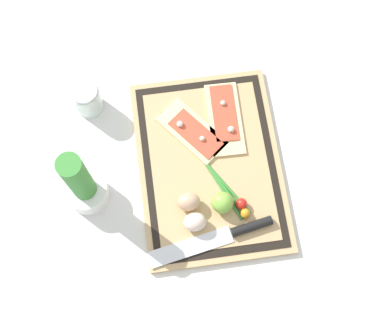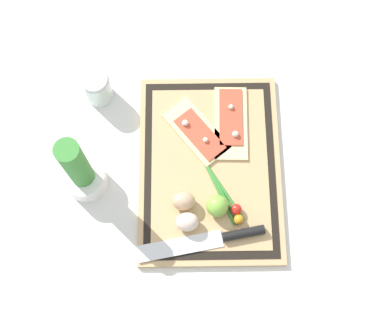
# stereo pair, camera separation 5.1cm
# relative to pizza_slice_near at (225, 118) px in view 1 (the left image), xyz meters

# --- Properties ---
(ground_plane) EXTENTS (6.00, 6.00, 0.00)m
(ground_plane) POSITION_rel_pizza_slice_near_xyz_m (-0.12, 0.06, -0.02)
(ground_plane) COLOR silver
(cutting_board) EXTENTS (0.48, 0.35, 0.02)m
(cutting_board) POSITION_rel_pizza_slice_near_xyz_m (-0.12, 0.06, -0.01)
(cutting_board) COLOR tan
(cutting_board) RESTS_ON ground_plane
(pizza_slice_near) EXTENTS (0.20, 0.09, 0.02)m
(pizza_slice_near) POSITION_rel_pizza_slice_near_xyz_m (0.00, 0.00, 0.00)
(pizza_slice_near) COLOR beige
(pizza_slice_near) RESTS_ON cutting_board
(pizza_slice_far) EXTENTS (0.19, 0.17, 0.02)m
(pizza_slice_far) POSITION_rel_pizza_slice_near_xyz_m (-0.03, 0.09, 0.00)
(pizza_slice_far) COLOR beige
(pizza_slice_far) RESTS_ON cutting_board
(knife) EXTENTS (0.08, 0.30, 0.02)m
(knife) POSITION_rel_pizza_slice_near_xyz_m (-0.29, 0.03, 0.00)
(knife) COLOR silver
(knife) RESTS_ON cutting_board
(egg_brown) EXTENTS (0.04, 0.05, 0.04)m
(egg_brown) POSITION_rel_pizza_slice_near_xyz_m (-0.21, 0.12, 0.02)
(egg_brown) COLOR tan
(egg_brown) RESTS_ON cutting_board
(egg_pink) EXTENTS (0.04, 0.05, 0.04)m
(egg_pink) POSITION_rel_pizza_slice_near_xyz_m (-0.26, 0.11, 0.02)
(egg_pink) COLOR beige
(egg_pink) RESTS_ON cutting_board
(lime) EXTENTS (0.05, 0.05, 0.05)m
(lime) POSITION_rel_pizza_slice_near_xyz_m (-0.22, 0.04, 0.02)
(lime) COLOR #7FB742
(lime) RESTS_ON cutting_board
(cherry_tomato_red) EXTENTS (0.03, 0.03, 0.03)m
(cherry_tomato_red) POSITION_rel_pizza_slice_near_xyz_m (-0.23, -0.00, 0.01)
(cherry_tomato_red) COLOR red
(cherry_tomato_red) RESTS_ON cutting_board
(cherry_tomato_yellow) EXTENTS (0.02, 0.02, 0.02)m
(cherry_tomato_yellow) POSITION_rel_pizza_slice_near_xyz_m (-0.25, -0.01, 0.01)
(cherry_tomato_yellow) COLOR orange
(cherry_tomato_yellow) RESTS_ON cutting_board
(scallion_bunch) EXTENTS (0.31, 0.19, 0.01)m
(scallion_bunch) POSITION_rel_pizza_slice_near_xyz_m (-0.11, 0.07, -0.00)
(scallion_bunch) COLOR #388433
(scallion_bunch) RESTS_ON cutting_board
(herb_pot) EXTENTS (0.10, 0.10, 0.24)m
(herb_pot) POSITION_rel_pizza_slice_near_xyz_m (-0.15, 0.35, 0.06)
(herb_pot) COLOR white
(herb_pot) RESTS_ON ground_plane
(sauce_jar) EXTENTS (0.07, 0.07, 0.09)m
(sauce_jar) POSITION_rel_pizza_slice_near_xyz_m (0.09, 0.34, 0.02)
(sauce_jar) COLOR silver
(sauce_jar) RESTS_ON ground_plane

